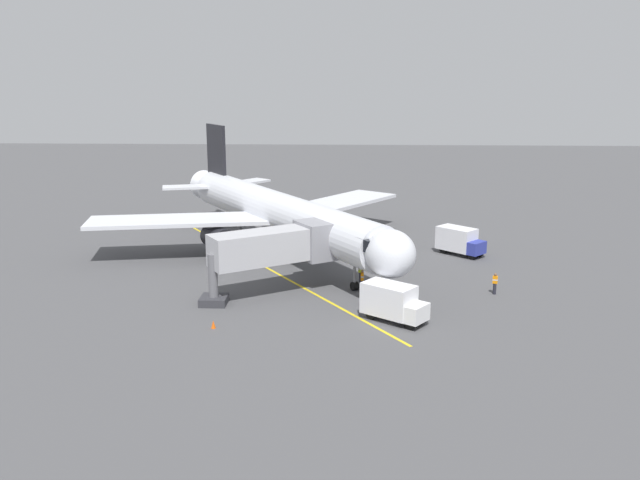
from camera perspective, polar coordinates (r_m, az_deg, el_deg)
ground_plane at (r=65.43m, az=-2.71°, el=-1.00°), size 220.00×220.00×0.00m
apron_lead_in_line at (r=59.11m, az=-4.17°, el=-2.61°), size 21.86×33.76×0.01m
airplane at (r=64.21m, az=-3.73°, el=2.37°), size 30.50×35.71×11.50m
jet_bridge at (r=52.07m, az=-3.44°, el=-0.56°), size 10.61×8.07×5.40m
ground_crew_marshaller at (r=54.11m, az=14.75°, el=-3.61°), size 0.45×0.35×1.71m
ground_crew_wing_walker at (r=53.31m, az=3.63°, el=-3.43°), size 0.26×0.40×1.71m
ground_crew_loader at (r=55.39m, az=3.51°, el=-2.77°), size 0.45×0.47×1.71m
box_truck_near_nose at (r=46.72m, az=6.33°, el=-5.33°), size 4.85×4.32×2.62m
box_truck_portside at (r=65.26m, az=11.90°, el=-0.07°), size 4.68×4.58×2.62m
safety_cone_nose_left at (r=46.12m, az=-9.13°, el=-7.15°), size 0.32×0.32×0.55m
safety_cone_nose_right at (r=65.52m, az=13.20°, el=-1.08°), size 0.32×0.32×0.55m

